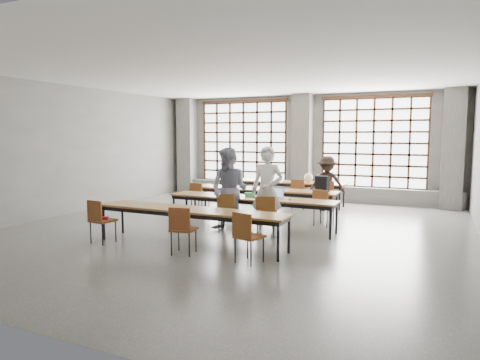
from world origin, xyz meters
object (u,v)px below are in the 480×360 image
chair_near_left (100,217)px  chair_front_left (227,209)px  desk_row_c (251,200)px  backpack (322,184)px  chair_back_mid (299,191)px  desk_row_b (263,191)px  chair_near_right (246,232)px  phone (256,198)px  chair_near_mid (182,226)px  student_back (327,184)px  laptop_front (275,195)px  red_pouch (103,218)px  chair_back_right (326,193)px  chair_front_right (266,212)px  plastic_bag (309,178)px  chair_back_left (231,187)px  mouse (290,199)px  student_male (267,191)px  chair_mid_centre (269,200)px  chair_mid_left (199,195)px  student_female (229,190)px  green_box (250,195)px  desk_row_a (280,183)px  chair_mid_right (322,204)px  desk_row_d (190,212)px  laptop_back (323,181)px

chair_near_left → chair_front_left: bearing=45.8°
desk_row_c → backpack: backpack is taller
chair_back_mid → backpack: 1.71m
desk_row_b → chair_near_right: size_ratio=4.55×
chair_front_left → phone: bearing=48.5°
desk_row_b → chair_near_mid: size_ratio=4.55×
student_back → laptop_front: size_ratio=3.71×
phone → red_pouch: bearing=-134.5°
chair_back_right → chair_front_right: bearing=-96.9°
phone → plastic_bag: 3.72m
chair_back_left → backpack: size_ratio=2.20×
desk_row_c → mouse: bearing=-1.2°
desk_row_b → student_male: student_male is taller
chair_mid_centre → backpack: bearing=29.9°
desk_row_c → red_pouch: size_ratio=20.00×
desk_row_c → chair_back_left: bearing=123.5°
laptop_front → chair_mid_left: bearing=161.6°
student_female → plastic_bag: (0.64, 4.11, -0.07)m
chair_mid_left → backpack: (3.21, 0.68, 0.39)m
chair_mid_centre → student_male: (0.52, -1.45, 0.42)m
plastic_bag → red_pouch: (-2.48, -6.09, -0.37)m
desk_row_c → chair_near_right: size_ratio=4.55×
chair_near_left → plastic_bag: (2.49, 6.16, 0.34)m
desk_row_b → chair_mid_left: 1.73m
chair_back_mid → student_back: size_ratio=0.56×
chair_near_mid → student_back: (1.27, 5.61, 0.24)m
chair_back_right → red_pouch: size_ratio=4.40×
student_back → green_box: 3.17m
desk_row_a → chair_mid_right: size_ratio=4.55×
desk_row_d → laptop_front: bearing=63.5°
desk_row_d → chair_back_mid: chair_back_mid is taller
desk_row_a → chair_near_mid: bearing=-86.9°
chair_front_right → chair_mid_right: bearing=62.5°
chair_back_left → chair_front_right: 4.39m
student_male → green_box: student_male is taller
chair_front_right → student_male: bearing=100.4°
plastic_bag → chair_front_left: bearing=-98.3°
desk_row_d → chair_mid_left: size_ratio=4.55×
student_female → phone: (0.48, 0.40, -0.20)m
chair_mid_right → phone: chair_mid_right is taller
desk_row_a → chair_back_right: size_ratio=4.55×
chair_back_left → red_pouch: size_ratio=4.40×
desk_row_b → chair_near_left: chair_near_left is taller
desk_row_d → plastic_bag: size_ratio=13.99×
chair_near_right → laptop_front: (-0.47, 2.66, 0.25)m
laptop_back → plastic_bag: bearing=-172.6°
desk_row_d → student_male: 1.79m
chair_back_mid → chair_front_left: bearing=-98.4°
chair_near_left → desk_row_d: bearing=20.2°
chair_front_left → laptop_front: (0.85, 0.74, 0.25)m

